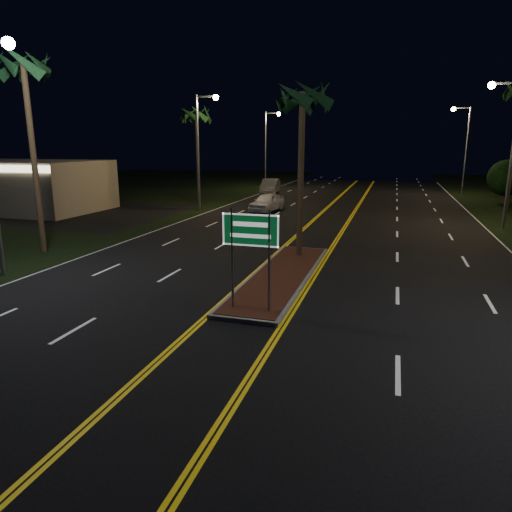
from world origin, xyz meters
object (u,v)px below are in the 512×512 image
at_px(commercial_building, 11,185).
at_px(car_far, 270,185).
at_px(streetlight_left_far, 269,141).
at_px(palm_left_far, 197,115).
at_px(median_island, 282,276).
at_px(highway_sign, 250,240).
at_px(palm_median, 303,97).
at_px(streetlight_right_mid, 507,138).
at_px(car_near, 267,201).
at_px(streetlight_right_far, 463,141).
at_px(streetlight_left_mid, 202,139).
at_px(palm_left_near, 23,67).
at_px(shrub_far, 507,178).

xyz_separation_m(commercial_building, car_far, (17.05, 18.67, -1.08)).
relative_size(streetlight_left_far, palm_left_far, 1.02).
xyz_separation_m(palm_left_far, car_far, (3.85, 10.66, -6.82)).
bearing_deg(median_island, car_far, 105.78).
height_order(highway_sign, palm_median, palm_median).
bearing_deg(streetlight_right_mid, car_near, 168.88).
bearing_deg(streetlight_right_mid, streetlight_right_far, 90.00).
bearing_deg(streetlight_left_mid, streetlight_right_far, 40.30).
height_order(palm_median, palm_left_near, palm_left_near).
relative_size(commercial_building, palm_left_near, 1.53).
distance_m(commercial_building, streetlight_left_far, 28.75).
xyz_separation_m(commercial_building, car_near, (20.37, 5.20, -1.15)).
bearing_deg(highway_sign, streetlight_right_far, 74.85).
bearing_deg(highway_sign, shrub_far, 67.43).
bearing_deg(streetlight_right_far, streetlight_left_far, 174.62).
bearing_deg(commercial_building, palm_left_near, -41.61).
bearing_deg(streetlight_left_far, streetlight_right_far, -5.38).
relative_size(median_island, car_far, 1.85).
bearing_deg(streetlight_right_far, palm_median, -108.62).
distance_m(streetlight_left_far, streetlight_right_far, 21.32).
distance_m(median_island, highway_sign, 4.80).
bearing_deg(palm_median, median_island, -90.00).
xyz_separation_m(median_island, streetlight_right_far, (10.61, 35.00, 5.57)).
xyz_separation_m(palm_left_far, car_near, (7.17, -2.81, -6.89)).
distance_m(streetlight_left_far, shrub_far, 25.90).
bearing_deg(streetlight_right_far, car_far, -170.30).
distance_m(streetlight_right_mid, car_near, 17.24).
distance_m(highway_sign, car_far, 36.99).
height_order(car_near, car_far, car_far).
height_order(highway_sign, car_far, highway_sign).
height_order(median_island, streetlight_right_mid, streetlight_right_mid).
distance_m(streetlight_right_far, palm_left_far, 27.36).
height_order(median_island, streetlight_left_far, streetlight_left_far).
distance_m(palm_left_near, shrub_far, 38.93).
xyz_separation_m(palm_left_near, car_near, (6.87, 17.19, -7.83)).
relative_size(streetlight_left_far, streetlight_right_mid, 1.00).
distance_m(highway_sign, streetlight_left_far, 42.67).
distance_m(streetlight_right_far, car_near, 23.86).
relative_size(streetlight_left_far, streetlight_right_far, 1.00).
bearing_deg(highway_sign, car_near, 104.12).
distance_m(streetlight_left_far, palm_median, 35.18).
xyz_separation_m(median_island, car_near, (-5.63, 18.19, 0.77)).
height_order(streetlight_right_mid, palm_left_near, palm_left_near).
distance_m(streetlight_left_mid, palm_median, 17.25).
bearing_deg(shrub_far, palm_left_far, -163.26).
bearing_deg(streetlight_right_mid, highway_sign, -118.93).
xyz_separation_m(palm_left_near, palm_left_far, (-0.30, 20.00, -0.93)).
bearing_deg(streetlight_left_far, streetlight_right_mid, -46.03).
bearing_deg(car_far, palm_left_near, -103.42).
relative_size(streetlight_right_far, shrub_far, 2.27).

